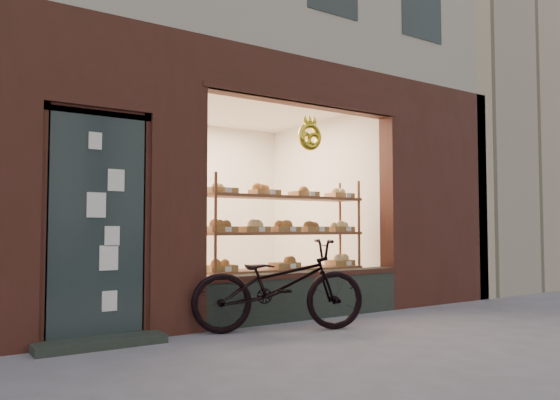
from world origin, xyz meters
TOP-DOWN VIEW (x-y plane):
  - ground at (0.00, 0.00)m, footprint 90.00×90.00m
  - neighbor_right at (9.60, 5.50)m, footprint 12.00×7.00m
  - display_shelf at (0.45, 2.55)m, footprint 2.20×0.45m
  - bicycle at (-0.25, 1.63)m, footprint 1.91×1.25m

SIDE VIEW (x-z plane):
  - ground at x=0.00m, z-range 0.00..0.00m
  - bicycle at x=-0.25m, z-range 0.00..0.95m
  - display_shelf at x=0.45m, z-range 0.02..1.72m
  - neighbor_right at x=9.60m, z-range 0.00..9.00m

